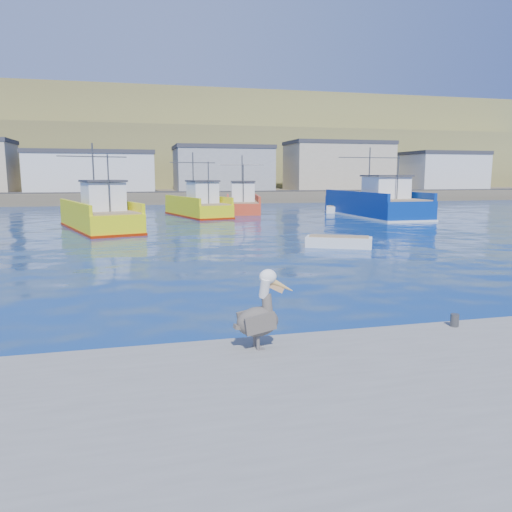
% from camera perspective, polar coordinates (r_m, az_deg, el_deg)
% --- Properties ---
extents(ground, '(260.00, 260.00, 0.00)m').
position_cam_1_polar(ground, '(14.58, 3.86, -6.89)').
color(ground, navy).
rests_on(ground, ground).
extents(dock_bollards, '(36.20, 0.20, 0.30)m').
position_cam_1_polar(dock_bollards, '(11.58, 11.94, -8.00)').
color(dock_bollards, '#4C4C4C').
rests_on(dock_bollards, dock).
extents(far_shore, '(200.00, 81.00, 24.00)m').
position_cam_1_polar(far_shore, '(122.71, -12.11, 11.32)').
color(far_shore, brown).
rests_on(far_shore, ground).
extents(trawler_yellow_a, '(6.80, 11.88, 6.51)m').
position_cam_1_polar(trawler_yellow_a, '(39.11, -17.41, 4.40)').
color(trawler_yellow_a, yellow).
rests_on(trawler_yellow_a, ground).
extents(trawler_yellow_b, '(5.87, 10.69, 6.37)m').
position_cam_1_polar(trawler_yellow_b, '(50.06, -6.61, 5.65)').
color(trawler_yellow_b, yellow).
rests_on(trawler_yellow_b, ground).
extents(trawler_blue, '(6.75, 14.12, 6.87)m').
position_cam_1_polar(trawler_blue, '(50.88, 13.57, 5.75)').
color(trawler_blue, navy).
rests_on(trawler_blue, ground).
extents(boat_orange, '(5.04, 9.59, 6.19)m').
position_cam_1_polar(boat_orange, '(54.71, -1.54, 6.10)').
color(boat_orange, red).
rests_on(boat_orange, ground).
extents(skiff_mid, '(3.85, 2.83, 0.80)m').
position_cam_1_polar(skiff_mid, '(28.61, 9.44, 1.49)').
color(skiff_mid, silver).
rests_on(skiff_mid, ground).
extents(skiff_far, '(3.12, 4.72, 0.97)m').
position_cam_1_polar(skiff_far, '(56.12, 8.87, 5.30)').
color(skiff_far, silver).
rests_on(skiff_far, ground).
extents(pelican, '(1.34, 0.64, 1.65)m').
position_cam_1_polar(pelican, '(10.31, 0.43, -6.75)').
color(pelican, '#595451').
rests_on(pelican, dock).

